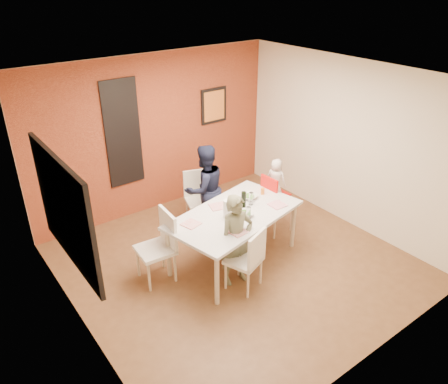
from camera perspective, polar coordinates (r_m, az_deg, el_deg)
ground at (r=6.53m, az=1.60°, el=-9.20°), size 4.50×4.50×0.00m
ceiling at (r=5.38m, az=1.98°, el=14.60°), size 4.50×4.50×0.02m
wall_back at (r=7.57m, az=-8.96°, el=7.46°), size 4.50×0.02×2.70m
wall_front at (r=4.54m, az=19.92°, el=-8.50°), size 4.50×0.02×2.70m
wall_left at (r=4.92m, az=-19.33°, el=-5.40°), size 0.02×4.50×2.70m
wall_right at (r=7.33m, az=15.76°, el=6.07°), size 0.02×4.50×2.70m
brick_accent_wall at (r=7.56m, az=-8.88°, el=7.42°), size 4.50×0.02×2.70m
picture_window_frame at (r=5.00m, az=-20.12°, el=-2.34°), size 0.05×1.70×1.30m
picture_window_pane at (r=5.00m, az=-19.95°, el=-2.29°), size 0.02×1.55×1.15m
glassblock_strip at (r=7.25m, az=-13.09°, el=7.43°), size 0.55×0.03×1.70m
glassblock_surround at (r=7.25m, az=-13.07°, el=7.42°), size 0.60×0.03×1.76m
art_print_frame at (r=8.05m, az=-1.34°, el=11.22°), size 0.54×0.03×0.64m
art_print_canvas at (r=8.04m, az=-1.28°, el=11.19°), size 0.44×0.01×0.54m
dining_table at (r=6.18m, az=1.36°, el=-3.38°), size 2.10×1.44×0.80m
chair_near at (r=5.77m, az=3.30°, el=-8.50°), size 0.54×0.54×0.91m
chair_far at (r=7.25m, az=-3.40°, el=-0.39°), size 0.54×0.54×0.93m
chair_left at (r=6.00m, az=-8.26°, el=-6.56°), size 0.50×0.50×1.01m
high_chair at (r=7.00m, az=6.51°, el=-0.80°), size 0.44×0.44×1.00m
child_near at (r=5.82m, az=1.63°, el=-6.33°), size 0.51×0.37×1.31m
child_far at (r=6.96m, az=-2.53°, el=0.42°), size 0.73×0.57×1.47m
toddler at (r=6.87m, az=6.80°, el=1.65°), size 0.31×0.38×0.67m
plate_near_left at (r=5.73m, az=1.84°, el=-5.21°), size 0.24×0.24×0.01m
plate_far_mid at (r=6.31m, az=-0.81°, el=-1.89°), size 0.28×0.28×0.01m
plate_near_right at (r=6.40m, az=7.00°, el=-1.66°), size 0.23×0.23×0.01m
plate_far_left at (r=5.91m, az=-4.33°, el=-4.18°), size 0.27×0.27×0.01m
salad_bowl_a at (r=6.09m, az=2.74°, el=-2.84°), size 0.29×0.29×0.06m
salad_bowl_b at (r=6.53m, az=3.33°, el=-0.59°), size 0.30×0.30×0.06m
wine_bottle at (r=6.20m, az=2.57°, el=-1.11°), size 0.07×0.07×0.26m
wine_glass_a at (r=5.97m, az=3.20°, el=-2.76°), size 0.07×0.07×0.19m
wine_glass_b at (r=6.34m, az=3.55°, el=-0.86°), size 0.07×0.07×0.19m
paper_towel_roll at (r=5.98m, az=0.46°, el=-2.22°), size 0.12×0.12×0.27m
condiment_red at (r=6.16m, az=2.10°, el=-2.07°), size 0.03×0.03×0.13m
condiment_green at (r=6.22m, az=2.51°, el=-1.63°), size 0.04×0.04×0.15m
condiment_brown at (r=6.13m, az=1.51°, el=-2.19°), size 0.03×0.03×0.13m
sippy_cup at (r=6.66m, az=5.06°, el=0.10°), size 0.06×0.06×0.10m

